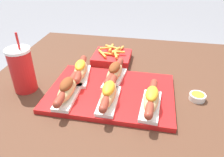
{
  "coord_description": "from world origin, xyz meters",
  "views": [
    {
      "loc": [
        0.1,
        -0.76,
        1.21
      ],
      "look_at": [
        -0.03,
        -0.08,
        0.79
      ],
      "focal_mm": 35.0,
      "sensor_mm": 36.0,
      "label": 1
    }
  ],
  "objects_px": {
    "fries_basket": "(112,57)",
    "hot_dog_1": "(109,94)",
    "serving_tray": "(111,92)",
    "hot_dog_0": "(67,90)",
    "hot_dog_2": "(151,99)",
    "sauce_bowl": "(197,97)",
    "hot_dog_3": "(81,70)",
    "drink_cup": "(22,70)",
    "hot_dog_4": "(115,73)"
  },
  "relations": [
    {
      "from": "fries_basket",
      "to": "hot_dog_1",
      "type": "bearing_deg",
      "value": -80.71
    },
    {
      "from": "serving_tray",
      "to": "fries_basket",
      "type": "relative_size",
      "value": 2.63
    },
    {
      "from": "fries_basket",
      "to": "hot_dog_0",
      "type": "bearing_deg",
      "value": -104.4
    },
    {
      "from": "hot_dog_2",
      "to": "sauce_bowl",
      "type": "relative_size",
      "value": 3.64
    },
    {
      "from": "hot_dog_3",
      "to": "sauce_bowl",
      "type": "distance_m",
      "value": 0.45
    },
    {
      "from": "drink_cup",
      "to": "fries_basket",
      "type": "distance_m",
      "value": 0.42
    },
    {
      "from": "hot_dog_1",
      "to": "sauce_bowl",
      "type": "bearing_deg",
      "value": 17.86
    },
    {
      "from": "hot_dog_3",
      "to": "drink_cup",
      "type": "xyz_separation_m",
      "value": [
        -0.19,
        -0.1,
        0.03
      ]
    },
    {
      "from": "serving_tray",
      "to": "hot_dog_1",
      "type": "distance_m",
      "value": 0.08
    },
    {
      "from": "hot_dog_2",
      "to": "hot_dog_3",
      "type": "relative_size",
      "value": 1.01
    },
    {
      "from": "hot_dog_2",
      "to": "sauce_bowl",
      "type": "distance_m",
      "value": 0.2
    },
    {
      "from": "serving_tray",
      "to": "hot_dog_0",
      "type": "xyz_separation_m",
      "value": [
        -0.14,
        -0.07,
        0.04
      ]
    },
    {
      "from": "hot_dog_3",
      "to": "serving_tray",
      "type": "bearing_deg",
      "value": -26.66
    },
    {
      "from": "hot_dog_2",
      "to": "hot_dog_4",
      "type": "xyz_separation_m",
      "value": [
        -0.15,
        0.15,
        0.0
      ]
    },
    {
      "from": "drink_cup",
      "to": "serving_tray",
      "type": "bearing_deg",
      "value": 4.86
    },
    {
      "from": "hot_dog_2",
      "to": "hot_dog_1",
      "type": "bearing_deg",
      "value": 178.98
    },
    {
      "from": "hot_dog_3",
      "to": "hot_dog_4",
      "type": "distance_m",
      "value": 0.14
    },
    {
      "from": "hot_dog_1",
      "to": "hot_dog_4",
      "type": "xyz_separation_m",
      "value": [
        -0.01,
        0.14,
        -0.0
      ]
    },
    {
      "from": "hot_dog_4",
      "to": "fries_basket",
      "type": "relative_size",
      "value": 1.2
    },
    {
      "from": "hot_dog_3",
      "to": "fries_basket",
      "type": "xyz_separation_m",
      "value": [
        0.09,
        0.21,
        -0.03
      ]
    },
    {
      "from": "serving_tray",
      "to": "hot_dog_0",
      "type": "height_order",
      "value": "hot_dog_0"
    },
    {
      "from": "hot_dog_3",
      "to": "fries_basket",
      "type": "distance_m",
      "value": 0.23
    },
    {
      "from": "hot_dog_0",
      "to": "fries_basket",
      "type": "height_order",
      "value": "hot_dog_0"
    },
    {
      "from": "serving_tray",
      "to": "hot_dog_2",
      "type": "distance_m",
      "value": 0.17
    },
    {
      "from": "hot_dog_1",
      "to": "sauce_bowl",
      "type": "relative_size",
      "value": 3.65
    },
    {
      "from": "hot_dog_1",
      "to": "hot_dog_4",
      "type": "height_order",
      "value": "same"
    },
    {
      "from": "fries_basket",
      "to": "hot_dog_2",
      "type": "bearing_deg",
      "value": -60.21
    },
    {
      "from": "hot_dog_1",
      "to": "hot_dog_3",
      "type": "relative_size",
      "value": 1.01
    },
    {
      "from": "hot_dog_0",
      "to": "hot_dog_4",
      "type": "distance_m",
      "value": 0.2
    },
    {
      "from": "hot_dog_0",
      "to": "hot_dog_2",
      "type": "bearing_deg",
      "value": 0.32
    },
    {
      "from": "serving_tray",
      "to": "sauce_bowl",
      "type": "xyz_separation_m",
      "value": [
        0.31,
        0.03,
        0.0
      ]
    },
    {
      "from": "serving_tray",
      "to": "hot_dog_1",
      "type": "relative_size",
      "value": 2.18
    },
    {
      "from": "hot_dog_1",
      "to": "hot_dog_3",
      "type": "xyz_separation_m",
      "value": [
        -0.14,
        0.14,
        -0.0
      ]
    },
    {
      "from": "hot_dog_1",
      "to": "hot_dog_3",
      "type": "bearing_deg",
      "value": 136.14
    },
    {
      "from": "hot_dog_0",
      "to": "hot_dog_1",
      "type": "height_order",
      "value": "same"
    },
    {
      "from": "serving_tray",
      "to": "fries_basket",
      "type": "bearing_deg",
      "value": 100.35
    },
    {
      "from": "hot_dog_3",
      "to": "hot_dog_0",
      "type": "bearing_deg",
      "value": -90.67
    },
    {
      "from": "hot_dog_2",
      "to": "drink_cup",
      "type": "xyz_separation_m",
      "value": [
        -0.48,
        0.04,
        0.03
      ]
    },
    {
      "from": "hot_dog_2",
      "to": "sauce_bowl",
      "type": "height_order",
      "value": "hot_dog_2"
    },
    {
      "from": "hot_dog_0",
      "to": "hot_dog_2",
      "type": "relative_size",
      "value": 1.0
    },
    {
      "from": "sauce_bowl",
      "to": "hot_dog_0",
      "type": "bearing_deg",
      "value": -167.18
    },
    {
      "from": "serving_tray",
      "to": "hot_dog_0",
      "type": "distance_m",
      "value": 0.16
    },
    {
      "from": "hot_dog_0",
      "to": "hot_dog_2",
      "type": "distance_m",
      "value": 0.29
    },
    {
      "from": "hot_dog_2",
      "to": "fries_basket",
      "type": "height_order",
      "value": "hot_dog_2"
    },
    {
      "from": "hot_dog_1",
      "to": "sauce_bowl",
      "type": "xyz_separation_m",
      "value": [
        0.31,
        0.1,
        -0.04
      ]
    },
    {
      "from": "drink_cup",
      "to": "fries_basket",
      "type": "height_order",
      "value": "drink_cup"
    },
    {
      "from": "hot_dog_4",
      "to": "hot_dog_1",
      "type": "bearing_deg",
      "value": -87.41
    },
    {
      "from": "serving_tray",
      "to": "sauce_bowl",
      "type": "bearing_deg",
      "value": 5.41
    },
    {
      "from": "hot_dog_0",
      "to": "drink_cup",
      "type": "relative_size",
      "value": 0.91
    },
    {
      "from": "serving_tray",
      "to": "hot_dog_4",
      "type": "relative_size",
      "value": 2.2
    }
  ]
}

